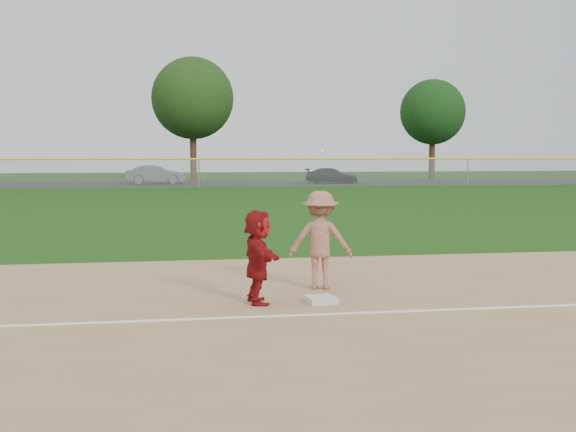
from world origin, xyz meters
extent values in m
plane|color=#17430C|center=(0.00, 0.00, 0.00)|extent=(160.00, 160.00, 0.00)
cube|color=white|center=(0.00, -0.80, 0.03)|extent=(60.00, 0.10, 0.01)
cube|color=black|center=(0.00, 46.00, 0.01)|extent=(120.00, 10.00, 0.01)
cube|color=silver|center=(0.29, 0.04, 0.07)|extent=(0.50, 0.50, 0.10)
imported|color=maroon|center=(-0.71, 0.17, 0.77)|extent=(0.53, 1.42, 1.51)
imported|color=slate|center=(-3.15, 45.95, 0.75)|extent=(4.64, 2.08, 1.48)
imported|color=black|center=(10.68, 44.80, 0.62)|extent=(4.50, 2.76, 1.22)
imported|color=gray|center=(0.54, 1.25, 0.89)|extent=(1.25, 0.93, 1.73)
sphere|color=white|center=(0.45, 0.75, 2.45)|extent=(0.08, 0.08, 0.08)
plane|color=#999EA0|center=(0.00, 40.00, 1.00)|extent=(110.00, 0.00, 110.00)
cylinder|color=yellow|center=(0.00, 40.00, 2.00)|extent=(110.00, 0.12, 0.12)
cylinder|color=gray|center=(0.00, 40.00, 1.00)|extent=(0.08, 0.08, 2.00)
cylinder|color=gray|center=(20.00, 40.00, 1.00)|extent=(0.08, 0.08, 2.00)
cylinder|color=#3B2315|center=(0.00, 51.50, 2.05)|extent=(0.56, 0.56, 4.10)
sphere|color=#183510|center=(0.00, 51.50, 7.08)|extent=(7.00, 7.00, 7.00)
cylinder|color=#3C2215|center=(22.00, 52.80, 1.82)|extent=(0.56, 0.56, 3.64)
sphere|color=black|center=(22.00, 52.80, 6.19)|extent=(6.00, 6.00, 6.00)
camera|label=1|loc=(-2.09, -11.15, 2.42)|focal=45.00mm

